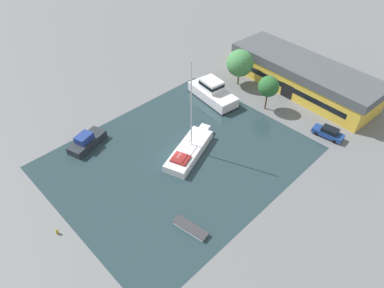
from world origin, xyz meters
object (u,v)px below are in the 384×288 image
Objects in this scene: quay_tree_near_building at (269,86)px; cabin_boat at (87,141)px; warehouse_building at (303,76)px; quay_tree_by_water at (240,63)px; parked_car at (329,132)px; motor_cruiser at (212,93)px; sailboat_moored at (190,150)px; small_dinghy at (190,228)px.

quay_tree_near_building is 0.94× the size of cabin_boat.
cabin_boat is at bearing -115.92° from quay_tree_near_building.
quay_tree_by_water is at bearing -138.85° from warehouse_building.
motor_cruiser is (-19.74, -5.18, 0.51)m from parked_car.
motor_cruiser reaches higher than cabin_boat.
sailboat_moored is at bearing -69.69° from quay_tree_by_water.
quay_tree_by_water reaches higher than cabin_boat.
quay_tree_by_water reaches higher than warehouse_building.
parked_car is (19.80, -2.03, -3.53)m from quay_tree_by_water.
quay_tree_by_water reaches higher than small_dinghy.
cabin_boat is at bearing -160.74° from sailboat_moored.
small_dinghy is (16.97, -29.23, -4.10)m from quay_tree_by_water.
quay_tree_by_water is 1.47× the size of small_dinghy.
sailboat_moored reaches higher than quay_tree_near_building.
sailboat_moored is at bearing -142.09° from motor_cruiser.
sailboat_moored reaches higher than small_dinghy.
cabin_boat is (-4.71, -29.86, -3.55)m from quay_tree_by_water.
quay_tree_near_building is at bearing -54.40° from motor_cruiser.
cabin_boat is (-21.68, -0.63, 0.54)m from small_dinghy.
quay_tree_near_building reaches higher than warehouse_building.
warehouse_building is 39.45m from cabin_boat.
cabin_boat reaches higher than parked_car.
quay_tree_by_water is 0.67× the size of motor_cruiser.
sailboat_moored is (-1.84, -27.01, -1.99)m from warehouse_building.
motor_cruiser is at bearing -152.44° from quay_tree_near_building.
motor_cruiser is 23.15m from cabin_boat.
quay_tree_by_water reaches higher than motor_cruiser.
quay_tree_near_building is 0.90× the size of quay_tree_by_water.
quay_tree_by_water is 0.46× the size of sailboat_moored.
quay_tree_by_water is 20.21m from parked_car.
motor_cruiser is (-8.37, -4.37, -3.07)m from quay_tree_near_building.
quay_tree_near_building is at bearing 66.81° from sailboat_moored.
quay_tree_near_building is 28.04m from small_dinghy.
parked_car is at bearing 32.02° from cabin_boat.
quay_tree_near_building is at bearing -90.75° from warehouse_building.
motor_cruiser is at bearing 100.05° from sailboat_moored.
warehouse_building is 14.01m from parked_car.
quay_tree_near_building is at bearing 88.74° from parked_car.
cabin_boat is at bearing 133.29° from parked_car.
parked_car is at bearing -5.87° from quay_tree_by_water.
quay_tree_by_water reaches higher than quay_tree_near_building.
quay_tree_by_water is at bearing 161.33° from quay_tree_near_building.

